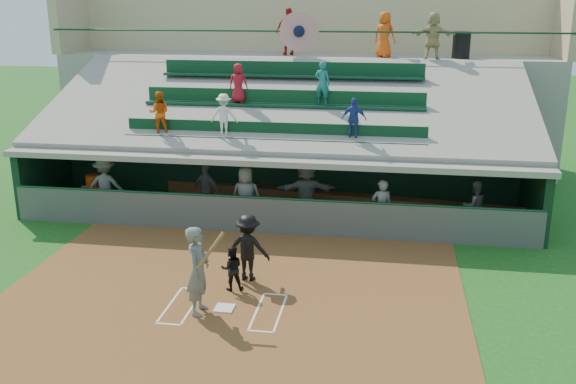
% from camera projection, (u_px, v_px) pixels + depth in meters
% --- Properties ---
extents(ground, '(100.00, 100.00, 0.00)m').
position_uv_depth(ground, '(224.00, 309.00, 14.63)').
color(ground, '#174E16').
rests_on(ground, ground).
extents(dirt_slab, '(11.00, 9.00, 0.02)m').
position_uv_depth(dirt_slab, '(230.00, 299.00, 15.10)').
color(dirt_slab, brown).
rests_on(dirt_slab, ground).
extents(home_plate, '(0.43, 0.43, 0.03)m').
position_uv_depth(home_plate, '(224.00, 308.00, 14.62)').
color(home_plate, silver).
rests_on(home_plate, dirt_slab).
extents(batters_box_chalk, '(2.65, 1.85, 0.01)m').
position_uv_depth(batters_box_chalk, '(224.00, 308.00, 14.62)').
color(batters_box_chalk, white).
rests_on(batters_box_chalk, dirt_slab).
extents(dugout_floor, '(16.00, 3.50, 0.04)m').
position_uv_depth(dugout_floor, '(276.00, 214.00, 21.01)').
color(dugout_floor, gray).
rests_on(dugout_floor, ground).
extents(concourse_slab, '(20.00, 3.00, 4.60)m').
position_uv_depth(concourse_slab, '(304.00, 111.00, 26.72)').
color(concourse_slab, gray).
rests_on(concourse_slab, ground).
extents(grandstand, '(20.40, 10.40, 7.80)m').
position_uv_depth(grandstand, '(293.00, 125.00, 23.91)').
color(grandstand, '#525752').
rests_on(grandstand, ground).
extents(batter_at_plate, '(0.88, 0.80, 2.04)m').
position_uv_depth(batter_at_plate, '(198.00, 270.00, 14.17)').
color(batter_at_plate, '#555853').
rests_on(batter_at_plate, dirt_slab).
extents(catcher, '(0.64, 0.56, 1.11)m').
position_uv_depth(catcher, '(232.00, 268.00, 15.43)').
color(catcher, black).
rests_on(catcher, dirt_slab).
extents(home_umpire, '(1.15, 0.73, 1.70)m').
position_uv_depth(home_umpire, '(248.00, 247.00, 15.93)').
color(home_umpire, black).
rests_on(home_umpire, dirt_slab).
extents(dugout_bench, '(16.37, 2.79, 0.49)m').
position_uv_depth(dugout_bench, '(282.00, 195.00, 22.14)').
color(dugout_bench, brown).
rests_on(dugout_bench, dugout_floor).
extents(white_table, '(0.95, 0.81, 0.71)m').
position_uv_depth(white_table, '(94.00, 198.00, 21.47)').
color(white_table, white).
rests_on(white_table, dugout_floor).
extents(water_cooler, '(0.43, 0.43, 0.43)m').
position_uv_depth(water_cooler, '(92.00, 181.00, 21.36)').
color(water_cooler, '#E54F0D').
rests_on(water_cooler, white_table).
extents(dugout_player_a, '(1.35, 0.91, 1.93)m').
position_uv_depth(dugout_player_a, '(106.00, 186.00, 20.67)').
color(dugout_player_a, '#61635E').
rests_on(dugout_player_a, dugout_floor).
extents(dugout_player_b, '(1.05, 0.71, 1.66)m').
position_uv_depth(dugout_player_b, '(207.00, 190.00, 20.76)').
color(dugout_player_b, '#535651').
rests_on(dugout_player_b, dugout_floor).
extents(dugout_player_c, '(0.93, 0.60, 1.89)m').
position_uv_depth(dugout_player_c, '(246.00, 196.00, 19.65)').
color(dugout_player_c, '#555753').
rests_on(dugout_player_c, dugout_floor).
extents(dugout_player_d, '(1.91, 0.88, 1.98)m').
position_uv_depth(dugout_player_d, '(306.00, 192.00, 19.97)').
color(dugout_player_d, '#60635D').
rests_on(dugout_player_d, dugout_floor).
extents(dugout_player_e, '(0.70, 0.54, 1.70)m').
position_uv_depth(dugout_player_e, '(381.00, 207.00, 18.92)').
color(dugout_player_e, '#5F625C').
rests_on(dugout_player_e, dugout_floor).
extents(dugout_player_f, '(0.91, 0.80, 1.57)m').
position_uv_depth(dugout_player_f, '(474.00, 206.00, 19.27)').
color(dugout_player_f, '#545752').
rests_on(dugout_player_f, dugout_floor).
extents(trash_bin, '(0.67, 0.67, 1.00)m').
position_uv_depth(trash_bin, '(461.00, 45.00, 24.36)').
color(trash_bin, black).
rests_on(trash_bin, concourse_slab).
extents(concourse_staff_a, '(1.17, 0.78, 1.85)m').
position_uv_depth(concourse_staff_a, '(289.00, 32.00, 25.59)').
color(concourse_staff_a, '#AF1416').
rests_on(concourse_staff_a, concourse_slab).
extents(concourse_staff_b, '(0.99, 0.82, 1.72)m').
position_uv_depth(concourse_staff_b, '(385.00, 35.00, 24.69)').
color(concourse_staff_b, '#E34B0D').
rests_on(concourse_staff_b, concourse_slab).
extents(concourse_staff_c, '(1.65, 0.65, 1.74)m').
position_uv_depth(concourse_staff_c, '(433.00, 36.00, 23.74)').
color(concourse_staff_c, tan).
rests_on(concourse_staff_c, concourse_slab).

